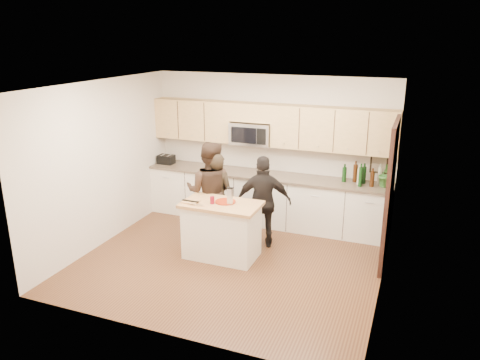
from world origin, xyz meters
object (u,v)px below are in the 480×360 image
at_px(woman_left, 217,197).
at_px(woman_right, 264,202).
at_px(toaster, 166,159).
at_px(island, 222,230).
at_px(woman_center, 210,192).

xyz_separation_m(woman_left, woman_right, (0.80, 0.06, 0.00)).
distance_m(toaster, woman_right, 2.55).
bearing_deg(toaster, woman_left, -33.45).
bearing_deg(island, woman_left, 120.38).
bearing_deg(toaster, woman_right, -22.19).
xyz_separation_m(toaster, woman_right, (2.35, -0.96, -0.25)).
bearing_deg(woman_right, toaster, -40.06).
distance_m(island, woman_center, 0.81).
distance_m(island, woman_right, 0.84).
bearing_deg(woman_center, woman_right, 174.61).
height_order(island, woman_left, woman_left).
xyz_separation_m(woman_center, woman_right, (0.93, 0.06, -0.09)).
relative_size(island, woman_center, 0.70).
xyz_separation_m(island, woman_right, (0.48, 0.61, 0.32)).
relative_size(toaster, woman_left, 0.20).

